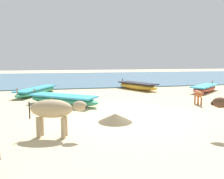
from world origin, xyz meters
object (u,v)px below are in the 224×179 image
(fishing_boat_3, at_px, (205,88))
(cow_adult_dun, at_px, (54,110))
(fishing_boat_4, at_px, (63,100))
(fishing_boat_6, at_px, (137,86))
(fishing_boat_1, at_px, (37,91))
(calf_near_rust, at_px, (199,95))

(fishing_boat_3, xyz_separation_m, cow_adult_dun, (-8.97, -6.54, 0.47))
(fishing_boat_4, xyz_separation_m, fishing_boat_6, (4.95, 4.32, 0.01))
(fishing_boat_4, bearing_deg, fishing_boat_1, -30.26)
(fishing_boat_4, xyz_separation_m, calf_near_rust, (5.99, -1.09, 0.19))
(fishing_boat_4, bearing_deg, fishing_boat_3, -128.10)
(cow_adult_dun, bearing_deg, fishing_boat_6, 73.70)
(fishing_boat_6, xyz_separation_m, calf_near_rust, (1.04, -5.41, 0.18))
(fishing_boat_1, distance_m, calf_near_rust, 8.74)
(fishing_boat_4, relative_size, fishing_boat_6, 0.97)
(fishing_boat_6, bearing_deg, calf_near_rust, 165.04)
(fishing_boat_3, distance_m, fishing_boat_6, 4.27)
(cow_adult_dun, bearing_deg, calf_near_rust, 41.41)
(fishing_boat_4, relative_size, calf_near_rust, 3.61)
(fishing_boat_4, xyz_separation_m, cow_adult_dun, (-0.22, -4.17, 0.46))
(cow_adult_dun, distance_m, calf_near_rust, 6.94)
(fishing_boat_1, bearing_deg, fishing_boat_3, 107.35)
(fishing_boat_3, distance_m, fishing_boat_4, 9.06)
(fishing_boat_3, bearing_deg, fishing_boat_1, 135.61)
(fishing_boat_1, xyz_separation_m, cow_adult_dun, (1.25, -7.63, 0.49))
(fishing_boat_3, height_order, fishing_boat_6, fishing_boat_6)
(fishing_boat_3, distance_m, cow_adult_dun, 11.11)
(fishing_boat_6, bearing_deg, cow_adult_dun, 122.80)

